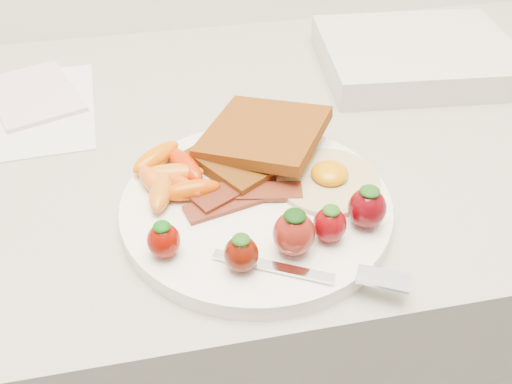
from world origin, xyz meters
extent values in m
cube|color=gray|center=(0.00, 1.70, 0.45)|extent=(2.00, 0.60, 0.90)
cylinder|color=white|center=(-0.01, 1.55, 0.91)|extent=(0.27, 0.27, 0.02)
cube|color=#3D1805|center=(-0.01, 1.61, 0.93)|extent=(0.13, 0.13, 0.01)
cube|color=#502A0A|center=(0.02, 1.63, 0.94)|extent=(0.17, 0.17, 0.03)
cylinder|color=beige|center=(0.07, 1.56, 0.92)|extent=(0.11, 0.11, 0.01)
ellipsoid|color=#CF7C00|center=(0.07, 1.56, 0.93)|extent=(0.04, 0.04, 0.02)
cube|color=#3C150E|center=(-0.03, 1.55, 0.92)|extent=(0.11, 0.05, 0.00)
cube|color=#3E080B|center=(-0.01, 1.56, 0.92)|extent=(0.11, 0.04, 0.00)
cube|color=#390C09|center=(-0.02, 1.57, 0.92)|extent=(0.10, 0.07, 0.00)
ellipsoid|color=#CE6611|center=(-0.09, 1.60, 0.93)|extent=(0.07, 0.03, 0.02)
ellipsoid|color=#CE3F0A|center=(-0.08, 1.57, 0.93)|extent=(0.05, 0.05, 0.02)
ellipsoid|color=#C06014|center=(-0.10, 1.57, 0.93)|extent=(0.04, 0.07, 0.02)
ellipsoid|color=#BF2600|center=(-0.07, 1.61, 0.93)|extent=(0.04, 0.07, 0.02)
ellipsoid|color=#CD5C00|center=(-0.10, 1.63, 0.93)|extent=(0.06, 0.06, 0.02)
ellipsoid|color=#C34A00|center=(-0.07, 1.57, 0.93)|extent=(0.06, 0.02, 0.02)
ellipsoid|color=#DE5D17|center=(-0.11, 1.59, 0.93)|extent=(0.03, 0.05, 0.02)
ellipsoid|color=#6D0800|center=(-0.10, 1.49, 0.93)|extent=(0.03, 0.03, 0.03)
ellipsoid|color=#0A4F0A|center=(-0.10, 1.49, 0.95)|extent=(0.02, 0.02, 0.01)
ellipsoid|color=#4E0D02|center=(-0.04, 1.46, 0.93)|extent=(0.03, 0.03, 0.03)
ellipsoid|color=#1B4E11|center=(-0.04, 1.46, 0.95)|extent=(0.02, 0.02, 0.01)
ellipsoid|color=maroon|center=(0.01, 1.47, 0.94)|extent=(0.04, 0.04, 0.04)
ellipsoid|color=black|center=(0.01, 1.47, 0.96)|extent=(0.02, 0.02, 0.01)
ellipsoid|color=#670408|center=(0.05, 1.48, 0.94)|extent=(0.03, 0.03, 0.03)
ellipsoid|color=#20510F|center=(0.05, 1.48, 0.95)|extent=(0.02, 0.02, 0.01)
ellipsoid|color=#520209|center=(0.09, 1.49, 0.94)|extent=(0.04, 0.04, 0.04)
ellipsoid|color=#18460F|center=(0.09, 1.49, 0.96)|extent=(0.02, 0.02, 0.01)
cube|color=silver|center=(-0.01, 1.46, 0.92)|extent=(0.10, 0.06, 0.00)
cube|color=silver|center=(0.08, 1.42, 0.92)|extent=(0.05, 0.04, 0.00)
cube|color=silver|center=(-0.25, 1.80, 0.90)|extent=(0.17, 0.22, 0.00)
cube|color=beige|center=(-0.25, 1.83, 0.91)|extent=(0.14, 0.17, 0.01)
cube|color=beige|center=(0.27, 1.80, 0.92)|extent=(0.28, 0.23, 0.04)
camera|label=1|loc=(-0.09, 1.13, 1.29)|focal=40.00mm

